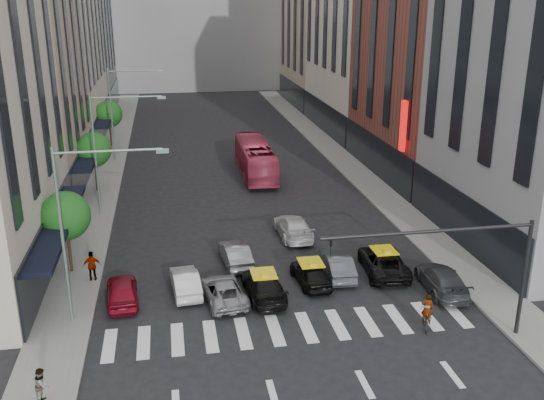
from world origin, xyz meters
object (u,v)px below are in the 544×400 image
taxi_left (264,285)px  taxi_center (311,273)px  streetlamp_far (121,102)px  car_white_front (185,282)px  bus (255,158)px  motorcycle (426,320)px  car_red (122,291)px  pedestrian_near (42,385)px  pedestrian_far (92,266)px  streetlamp_near (80,212)px  streetlamp_mid (107,138)px

taxi_left → taxi_center: size_ratio=1.21×
streetlamp_far → taxi_center: size_ratio=2.30×
car_white_front → bus: bus is taller
taxi_center → motorcycle: taxi_center is taller
car_red → pedestrian_near: pedestrian_near is taller
car_white_front → motorcycle: (11.66, -5.88, -0.22)m
streetlamp_far → car_white_front: 30.52m
car_white_front → bus: size_ratio=0.36×
car_white_front → taxi_left: size_ratio=0.85×
streetlamp_far → car_red: bearing=-87.3°
bus → pedestrian_far: size_ratio=6.33×
car_red → streetlamp_near: bearing=46.3°
motorcycle → bus: bearing=-58.2°
pedestrian_near → car_red: bearing=-18.5°
streetlamp_far → motorcycle: streetlamp_far is taller
car_red → pedestrian_far: pedestrian_far is taller
streetlamp_near → pedestrian_near: streetlamp_near is taller
streetlamp_mid → car_red: 15.22m
taxi_left → bus: bearing=-100.4°
streetlamp_far → pedestrian_far: 27.91m
bus → taxi_left: bearing=83.5°
car_white_front → taxi_left: 4.39m
streetlamp_mid → bus: (12.12, 8.71, -4.34)m
streetlamp_mid → streetlamp_far: (0.00, 16.00, 0.00)m
pedestrian_far → taxi_center: bearing=166.8°
bus → motorcycle: (4.38, -28.26, -1.12)m
motorcycle → streetlamp_mid: bearing=-26.9°
streetlamp_mid → taxi_left: size_ratio=1.90×
car_white_front → pedestrian_far: size_ratio=2.28×
car_red → taxi_left: car_red is taller
streetlamp_far → bus: size_ratio=0.80×
taxi_center → pedestrian_near: 15.74m
bus → pedestrian_far: bus is taller
car_red → motorcycle: (15.06, -5.33, -0.24)m
taxi_left → pedestrian_near: 12.78m
streetlamp_near → streetlamp_mid: same height
taxi_center → streetlamp_far: bearing=-73.3°
car_red → taxi_center: size_ratio=1.04×
pedestrian_near → motorcycle: bearing=-81.3°
bus → pedestrian_near: (-13.33, -31.23, -0.64)m
taxi_left → bus: bus is taller
taxi_center → pedestrian_near: size_ratio=2.53×
streetlamp_near → taxi_left: streetlamp_near is taller
streetlamp_mid → car_white_front: 15.42m
streetlamp_far → bus: (12.12, -7.29, -4.34)m
streetlamp_near → pedestrian_far: (-0.36, 4.52, -4.87)m
streetlamp_near → pedestrian_near: 8.30m
streetlamp_far → taxi_center: 32.59m
taxi_left → motorcycle: taxi_left is taller
streetlamp_near → bus: bearing=63.9°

